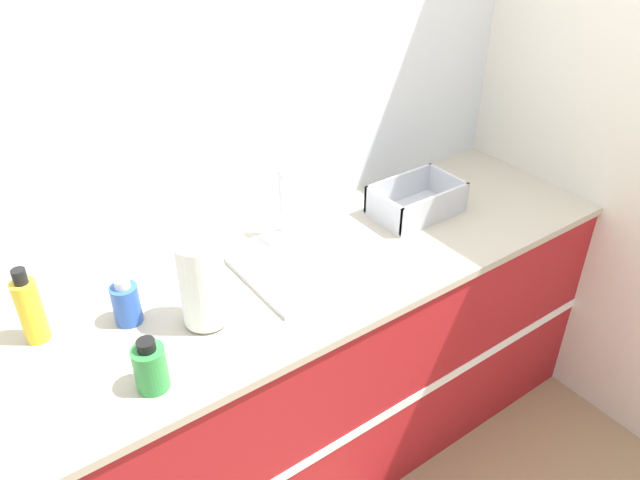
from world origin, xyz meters
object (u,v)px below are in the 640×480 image
paper_towel_roll (202,283)px  bottle_blue (126,303)px  bottle_yellow (30,309)px  bottle_green (150,367)px  sink (313,254)px  dish_rack (416,203)px

paper_towel_roll → bottle_blue: 0.25m
bottle_yellow → bottle_green: (0.20, -0.37, -0.04)m
sink → paper_towel_roll: (-0.45, -0.08, 0.13)m
paper_towel_roll → dish_rack: size_ratio=0.83×
paper_towel_roll → dish_rack: bearing=6.3°
paper_towel_roll → bottle_green: 0.29m
sink → bottle_green: bearing=-160.8°
sink → bottle_blue: size_ratio=3.35×
paper_towel_roll → bottle_green: (-0.24, -0.15, -0.07)m
dish_rack → bottle_yellow: bottle_yellow is taller
sink → bottle_green: size_ratio=3.26×
sink → bottle_yellow: sink is taller
dish_rack → sink: bearing=-177.6°
dish_rack → bottle_yellow: size_ratio=1.39×
paper_towel_roll → bottle_yellow: paper_towel_roll is taller
paper_towel_roll → bottle_blue: paper_towel_roll is taller
paper_towel_roll → bottle_yellow: (-0.43, 0.22, -0.04)m
sink → dish_rack: 0.50m
paper_towel_roll → bottle_blue: bearing=143.6°
dish_rack → bottle_blue: size_ratio=2.19×
paper_towel_roll → dish_rack: (0.95, 0.11, -0.10)m
bottle_yellow → bottle_green: bearing=-62.4°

